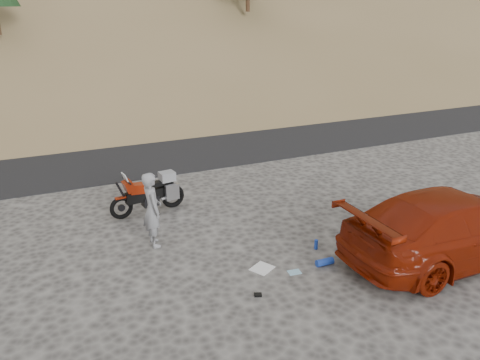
% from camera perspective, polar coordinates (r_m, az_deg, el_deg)
% --- Properties ---
extents(ground, '(140.00, 140.00, 0.00)m').
position_cam_1_polar(ground, '(10.89, -4.15, -9.15)').
color(ground, '#3D3A38').
rests_on(ground, ground).
extents(road, '(120.00, 7.00, 0.05)m').
position_cam_1_polar(road, '(18.98, -13.58, 3.51)').
color(road, black).
rests_on(road, ground).
extents(motorcycle, '(2.15, 0.80, 1.28)m').
position_cam_1_polar(motorcycle, '(13.03, -10.78, -1.61)').
color(motorcycle, black).
rests_on(motorcycle, ground).
extents(man, '(0.46, 0.68, 1.82)m').
position_cam_1_polar(man, '(11.52, -10.35, -7.69)').
color(man, gray).
rests_on(man, ground).
extents(red_car, '(5.42, 2.24, 1.57)m').
position_cam_1_polar(red_car, '(11.82, 24.09, -8.51)').
color(red_car, maroon).
rests_on(red_car, ground).
extents(gear_white_cloth, '(0.59, 0.57, 0.02)m').
position_cam_1_polar(gear_white_cloth, '(10.37, 2.71, -10.70)').
color(gear_white_cloth, white).
rests_on(gear_white_cloth, ground).
extents(gear_blue_mat, '(0.41, 0.17, 0.16)m').
position_cam_1_polar(gear_blue_mat, '(10.61, 10.28, -9.80)').
color(gear_blue_mat, '#1C3DA9').
rests_on(gear_blue_mat, ground).
extents(gear_bottle, '(0.09, 0.09, 0.23)m').
position_cam_1_polar(gear_bottle, '(11.22, 9.26, -7.75)').
color(gear_bottle, '#1C3DA9').
rests_on(gear_bottle, ground).
extents(gear_funnel, '(0.19, 0.19, 0.19)m').
position_cam_1_polar(gear_funnel, '(11.26, 18.06, -8.58)').
color(gear_funnel, red).
rests_on(gear_funnel, ground).
extents(gear_glove_a, '(0.18, 0.15, 0.04)m').
position_cam_1_polar(gear_glove_a, '(9.51, 2.20, -13.81)').
color(gear_glove_a, black).
rests_on(gear_glove_a, ground).
extents(gear_blue_cloth, '(0.30, 0.24, 0.01)m').
position_cam_1_polar(gear_blue_cloth, '(10.30, 6.65, -11.10)').
color(gear_blue_cloth, '#89BBD4').
rests_on(gear_blue_cloth, ground).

